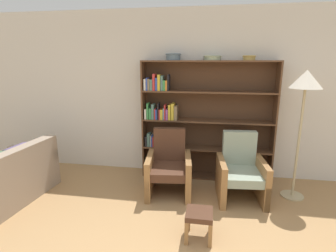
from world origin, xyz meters
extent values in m
cube|color=silver|center=(0.00, 2.69, 1.38)|extent=(12.00, 0.06, 2.75)
cube|color=brown|center=(-0.96, 2.50, 0.97)|extent=(0.02, 0.30, 1.93)
cube|color=brown|center=(1.13, 2.50, 0.97)|extent=(0.02, 0.30, 1.93)
cube|color=brown|center=(0.09, 2.50, 1.92)|extent=(2.07, 0.30, 0.02)
cube|color=brown|center=(0.09, 2.50, 0.01)|extent=(2.07, 0.30, 0.03)
cube|color=#492F1E|center=(0.09, 2.64, 0.97)|extent=(2.07, 0.01, 1.93)
cube|color=#388C47|center=(-0.91, 2.44, 0.16)|extent=(0.03, 0.15, 0.27)
cube|color=#669EB2|center=(-0.89, 2.44, 0.11)|extent=(0.02, 0.15, 0.18)
cube|color=red|center=(-0.85, 2.47, 0.16)|extent=(0.04, 0.20, 0.28)
cube|color=#7F6B4C|center=(-0.81, 2.45, 0.16)|extent=(0.03, 0.16, 0.27)
cube|color=#669EB2|center=(-0.76, 2.47, 0.12)|extent=(0.04, 0.20, 0.19)
cube|color=black|center=(-0.72, 2.45, 0.12)|extent=(0.02, 0.17, 0.19)
cube|color=#994C99|center=(-0.70, 2.46, 0.12)|extent=(0.03, 0.18, 0.18)
cube|color=#334CB2|center=(-0.66, 2.44, 0.14)|extent=(0.04, 0.14, 0.24)
cube|color=black|center=(-0.62, 2.47, 0.16)|extent=(0.03, 0.20, 0.27)
cube|color=black|center=(-0.58, 2.44, 0.11)|extent=(0.04, 0.15, 0.18)
cube|color=black|center=(-0.53, 2.43, 0.15)|extent=(0.04, 0.13, 0.25)
cube|color=#334CB2|center=(-0.49, 2.45, 0.16)|extent=(0.02, 0.17, 0.28)
cube|color=brown|center=(0.09, 2.50, 0.51)|extent=(2.07, 0.30, 0.02)
cube|color=black|center=(-0.91, 2.44, 0.61)|extent=(0.03, 0.16, 0.17)
cube|color=#4C756B|center=(-0.87, 2.43, 0.63)|extent=(0.04, 0.13, 0.23)
cube|color=#B2A899|center=(-0.83, 2.47, 0.62)|extent=(0.02, 0.20, 0.19)
cube|color=#334CB2|center=(-0.81, 2.43, 0.61)|extent=(0.02, 0.13, 0.18)
cube|color=red|center=(-0.79, 2.46, 0.61)|extent=(0.02, 0.19, 0.17)
cube|color=#388C47|center=(-0.76, 2.45, 0.64)|extent=(0.03, 0.16, 0.23)
cube|color=red|center=(-0.72, 2.45, 0.64)|extent=(0.03, 0.16, 0.23)
cube|color=red|center=(-0.68, 2.45, 0.63)|extent=(0.03, 0.16, 0.21)
cube|color=#994C99|center=(-0.64, 2.44, 0.63)|extent=(0.04, 0.15, 0.22)
cube|color=#4C756B|center=(-0.60, 2.43, 0.65)|extent=(0.04, 0.13, 0.25)
cube|color=brown|center=(0.09, 2.50, 0.98)|extent=(2.07, 0.30, 0.02)
cube|color=white|center=(-0.91, 2.46, 1.08)|extent=(0.03, 0.19, 0.17)
cube|color=#388C47|center=(-0.87, 2.44, 1.12)|extent=(0.03, 0.15, 0.26)
cube|color=#388C47|center=(-0.83, 2.43, 1.08)|extent=(0.04, 0.13, 0.18)
cube|color=#4C756B|center=(-0.79, 2.45, 1.12)|extent=(0.04, 0.17, 0.25)
cube|color=red|center=(-0.75, 2.44, 1.08)|extent=(0.02, 0.15, 0.18)
cube|color=#334CB2|center=(-0.73, 2.45, 1.07)|extent=(0.02, 0.16, 0.16)
cube|color=black|center=(-0.70, 2.46, 1.12)|extent=(0.02, 0.18, 0.26)
cube|color=red|center=(-0.68, 2.46, 1.08)|extent=(0.02, 0.19, 0.17)
cube|color=gold|center=(-0.64, 2.44, 1.07)|extent=(0.04, 0.15, 0.16)
cube|color=#669EB2|center=(-0.61, 2.47, 1.08)|extent=(0.02, 0.20, 0.18)
cube|color=red|center=(-0.59, 2.43, 1.12)|extent=(0.02, 0.13, 0.25)
cube|color=#994C99|center=(-0.55, 2.44, 1.08)|extent=(0.04, 0.15, 0.17)
cube|color=gold|center=(-0.51, 2.46, 1.12)|extent=(0.04, 0.19, 0.25)
cube|color=gold|center=(-0.46, 2.46, 1.13)|extent=(0.04, 0.19, 0.27)
cube|color=#7F6B4C|center=(-0.41, 2.47, 1.11)|extent=(0.04, 0.20, 0.23)
cube|color=brown|center=(0.09, 2.50, 1.45)|extent=(2.07, 0.30, 0.02)
cube|color=white|center=(-0.91, 2.43, 1.55)|extent=(0.03, 0.12, 0.18)
cube|color=#334CB2|center=(-0.88, 2.45, 1.56)|extent=(0.02, 0.16, 0.20)
cube|color=#7F6B4C|center=(-0.85, 2.45, 1.56)|extent=(0.03, 0.17, 0.19)
cube|color=#4C756B|center=(-0.81, 2.46, 1.55)|extent=(0.04, 0.18, 0.18)
cube|color=red|center=(-0.77, 2.45, 1.60)|extent=(0.04, 0.16, 0.26)
cube|color=#334CB2|center=(-0.72, 2.44, 1.57)|extent=(0.03, 0.15, 0.20)
cube|color=gold|center=(-0.68, 2.43, 1.59)|extent=(0.04, 0.13, 0.25)
cube|color=#4C756B|center=(-0.64, 2.44, 1.58)|extent=(0.04, 0.16, 0.24)
cube|color=#388C47|center=(-0.60, 2.43, 1.55)|extent=(0.03, 0.13, 0.17)
cube|color=orange|center=(-0.56, 2.45, 1.54)|extent=(0.03, 0.17, 0.16)
cube|color=black|center=(-0.53, 2.46, 1.59)|extent=(0.02, 0.18, 0.25)
cylinder|color=slate|center=(-0.47, 2.50, 1.98)|extent=(0.22, 0.22, 0.10)
torus|color=slate|center=(-0.47, 2.50, 2.03)|extent=(0.25, 0.25, 0.02)
cylinder|color=gray|center=(0.14, 2.50, 1.97)|extent=(0.26, 0.26, 0.06)
torus|color=gray|center=(0.14, 2.50, 1.99)|extent=(0.28, 0.28, 0.02)
cylinder|color=tan|center=(0.68, 2.50, 1.97)|extent=(0.17, 0.17, 0.07)
torus|color=tan|center=(0.68, 2.50, 1.99)|extent=(0.20, 0.20, 0.02)
cube|color=gray|center=(-2.70, 1.19, 0.21)|extent=(0.94, 1.52, 0.42)
cube|color=gray|center=(-2.37, 1.17, 0.61)|extent=(0.28, 1.47, 0.38)
cube|color=gray|center=(-2.66, 1.86, 0.29)|extent=(0.85, 0.18, 0.58)
cube|color=#5B4C75|center=(-2.49, 1.37, 0.60)|extent=(0.20, 0.37, 0.37)
cube|color=olive|center=(-0.11, 1.55, 0.17)|extent=(0.08, 0.08, 0.34)
cube|color=olive|center=(-0.68, 1.48, 0.17)|extent=(0.08, 0.08, 0.34)
cube|color=olive|center=(-0.18, 2.16, 0.17)|extent=(0.08, 0.08, 0.34)
cube|color=olive|center=(-0.75, 2.09, 0.17)|extent=(0.08, 0.08, 0.34)
cube|color=#4C2D1E|center=(-0.43, 1.82, 0.37)|extent=(0.55, 0.69, 0.12)
cube|color=#4C2D1E|center=(-0.46, 2.10, 0.67)|extent=(0.49, 0.18, 0.53)
cube|color=olive|center=(-0.15, 1.85, 0.29)|extent=(0.16, 0.68, 0.58)
cube|color=olive|center=(-0.71, 1.79, 0.29)|extent=(0.16, 0.68, 0.58)
cube|color=olive|center=(0.92, 1.54, 0.17)|extent=(0.08, 0.08, 0.34)
cube|color=olive|center=(0.35, 1.49, 0.17)|extent=(0.08, 0.08, 0.34)
cube|color=olive|center=(0.86, 2.15, 0.17)|extent=(0.08, 0.08, 0.34)
cube|color=olive|center=(0.30, 2.10, 0.17)|extent=(0.08, 0.08, 0.34)
cube|color=gray|center=(0.61, 1.82, 0.37)|extent=(0.53, 0.68, 0.12)
cube|color=gray|center=(0.58, 2.10, 0.67)|extent=(0.49, 0.16, 0.53)
cube|color=olive|center=(0.88, 1.84, 0.29)|extent=(0.14, 0.68, 0.58)
cube|color=olive|center=(0.33, 1.80, 0.29)|extent=(0.14, 0.68, 0.58)
cylinder|color=tan|center=(1.37, 2.02, 0.01)|extent=(0.32, 0.32, 0.02)
cylinder|color=tan|center=(1.37, 2.02, 0.80)|extent=(0.04, 0.04, 1.56)
cone|color=silver|center=(1.37, 2.02, 1.69)|extent=(0.41, 0.41, 0.24)
cube|color=olive|center=(-0.06, 0.98, 0.14)|extent=(0.04, 0.04, 0.27)
cube|color=olive|center=(0.19, 0.98, 0.14)|extent=(0.04, 0.04, 0.27)
cube|color=olive|center=(-0.06, 0.73, 0.14)|extent=(0.04, 0.04, 0.27)
cube|color=olive|center=(0.19, 0.73, 0.14)|extent=(0.04, 0.04, 0.27)
cube|color=#4C2D1E|center=(0.07, 0.85, 0.30)|extent=(0.29, 0.29, 0.06)
camera|label=1|loc=(0.15, -1.71, 1.92)|focal=28.00mm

